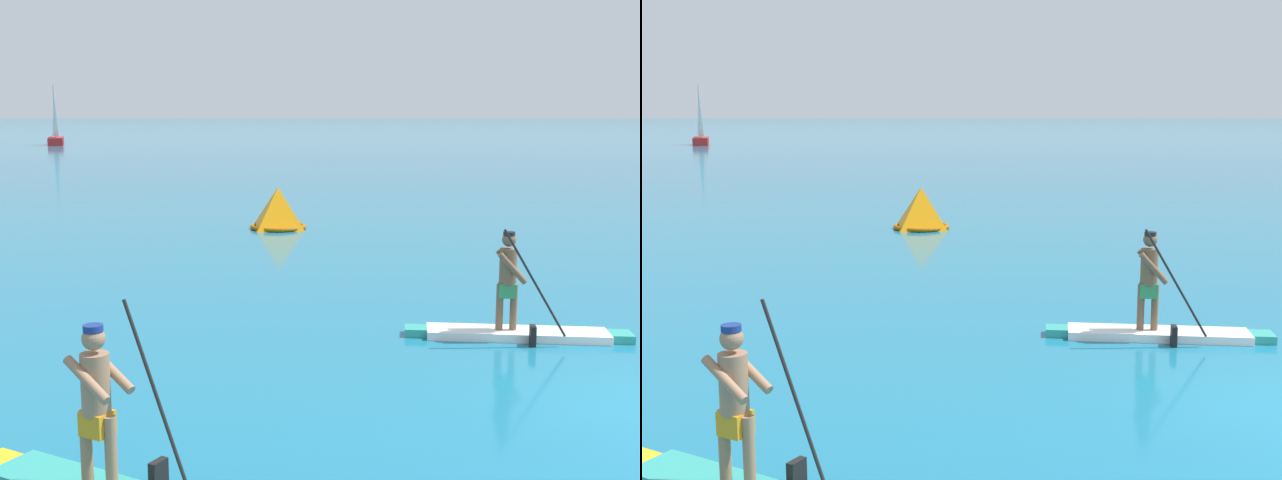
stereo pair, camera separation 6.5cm
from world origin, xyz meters
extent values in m
cylinder|color=#997051|center=(-6.21, -2.33, 0.48)|extent=(0.11, 0.11, 0.70)
cylinder|color=#997051|center=(-6.47, -2.19, 0.48)|extent=(0.11, 0.11, 0.70)
cube|color=orange|center=(-6.34, -2.26, 0.74)|extent=(0.33, 0.32, 0.22)
cylinder|color=#997051|center=(-6.34, -2.26, 1.11)|extent=(0.26, 0.26, 0.56)
sphere|color=#997051|center=(-6.34, -2.26, 1.52)|extent=(0.21, 0.21, 0.21)
cylinder|color=navy|center=(-6.34, -2.26, 1.61)|extent=(0.18, 0.18, 0.06)
cylinder|color=#997051|center=(-6.23, -2.15, 1.20)|extent=(0.51, 0.37, 0.38)
cylinder|color=#997051|center=(-6.37, -2.42, 1.20)|extent=(0.51, 0.37, 0.38)
cylinder|color=black|center=(-5.85, -2.08, 0.95)|extent=(0.65, 0.37, 1.70)
cube|color=black|center=(-5.85, -2.08, 0.15)|extent=(0.16, 0.21, 0.32)
cube|color=white|center=(-1.43, 3.19, 0.06)|extent=(2.80, 0.85, 0.13)
cube|color=teal|center=(0.11, 3.06, 0.06)|extent=(0.38, 0.46, 0.13)
cube|color=teal|center=(-2.98, 3.32, 0.06)|extent=(0.37, 0.40, 0.13)
cylinder|color=brown|center=(-1.50, 3.20, 0.48)|extent=(0.11, 0.11, 0.71)
cylinder|color=brown|center=(-1.71, 3.21, 0.48)|extent=(0.11, 0.11, 0.71)
cube|color=#338C4C|center=(-1.60, 3.21, 0.75)|extent=(0.28, 0.24, 0.22)
cylinder|color=brown|center=(-1.60, 3.21, 1.12)|extent=(0.26, 0.26, 0.56)
sphere|color=brown|center=(-1.60, 3.21, 1.53)|extent=(0.21, 0.21, 0.21)
cylinder|color=black|center=(-1.60, 3.21, 1.63)|extent=(0.18, 0.18, 0.06)
cylinder|color=brown|center=(-1.54, 3.35, 1.12)|extent=(0.46, 0.13, 0.50)
cylinder|color=brown|center=(-1.57, 3.05, 1.12)|extent=(0.46, 0.13, 0.50)
cylinder|color=black|center=(-1.29, 2.77, 0.96)|extent=(0.96, 0.12, 1.61)
cube|color=black|center=(-1.29, 2.77, 0.15)|extent=(0.10, 0.21, 0.32)
pyramid|color=orange|center=(-5.95, 14.59, 0.60)|extent=(1.90, 1.90, 1.21)
torus|color=#915407|center=(-5.95, 14.59, 0.06)|extent=(1.63, 1.63, 0.12)
cube|color=#A51E1E|center=(-29.80, 65.65, 0.35)|extent=(2.54, 4.72, 0.69)
cylinder|color=#B2B2B7|center=(-29.80, 65.65, 3.01)|extent=(0.12, 0.12, 4.64)
pyramid|color=white|center=(-29.80, 65.65, 2.81)|extent=(1.09, 1.81, 4.03)
camera|label=1|loc=(-4.19, -9.26, 3.54)|focal=46.58mm
camera|label=2|loc=(-4.13, -9.26, 3.54)|focal=46.58mm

